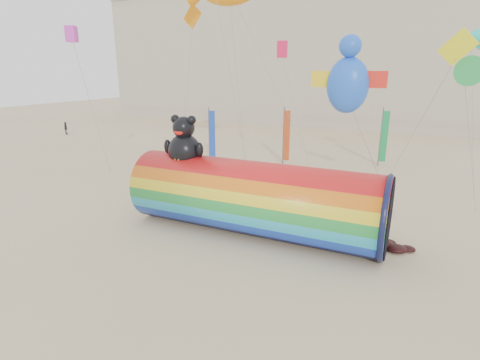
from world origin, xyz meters
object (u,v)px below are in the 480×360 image
at_px(windsock_assembly, 254,196).
at_px(fabric_bundle, 385,244).
at_px(kite_handler, 366,222).
at_px(hotel_building, 286,58).

relative_size(windsock_assembly, fabric_bundle, 5.03).
xyz_separation_m(windsock_assembly, kite_handler, (5.41, 2.03, -1.26)).
bearing_deg(fabric_bundle, kite_handler, 138.35).
relative_size(hotel_building, kite_handler, 40.16).
relative_size(hotel_building, fabric_bundle, 23.06).
bearing_deg(fabric_bundle, hotel_building, 114.52).
height_order(hotel_building, windsock_assembly, hotel_building).
height_order(windsock_assembly, fabric_bundle, windsock_assembly).
xyz_separation_m(hotel_building, windsock_assembly, (13.84, -45.64, -8.30)).
xyz_separation_m(hotel_building, fabric_bundle, (20.34, -44.58, -10.14)).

